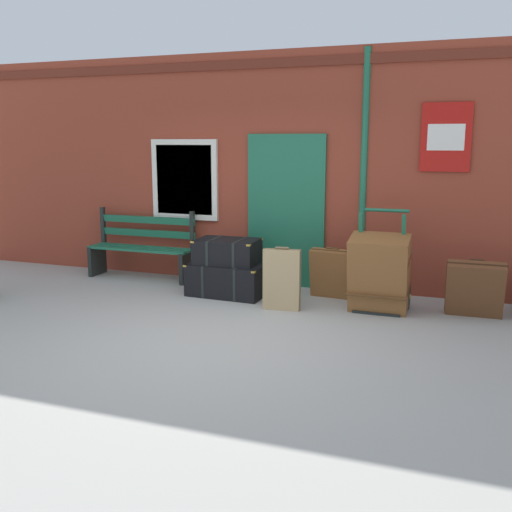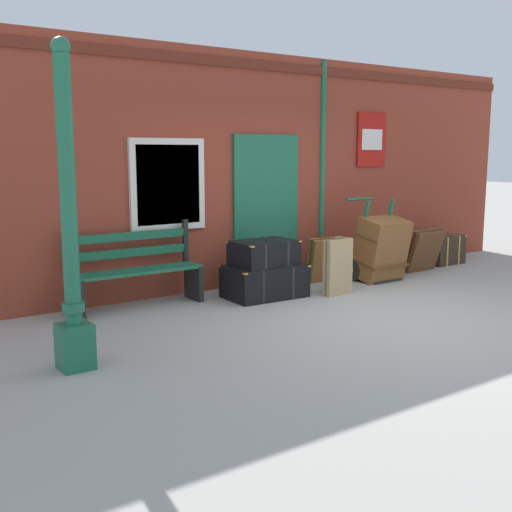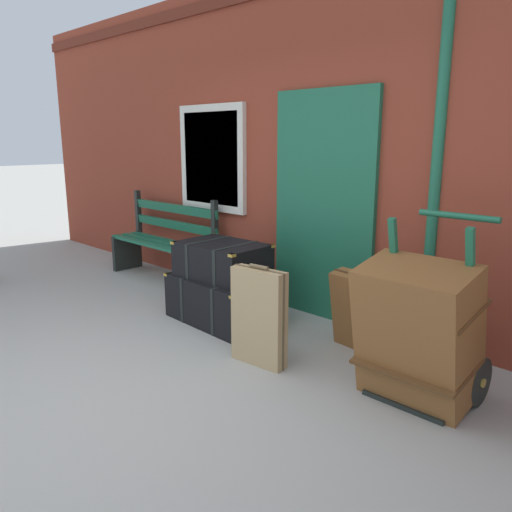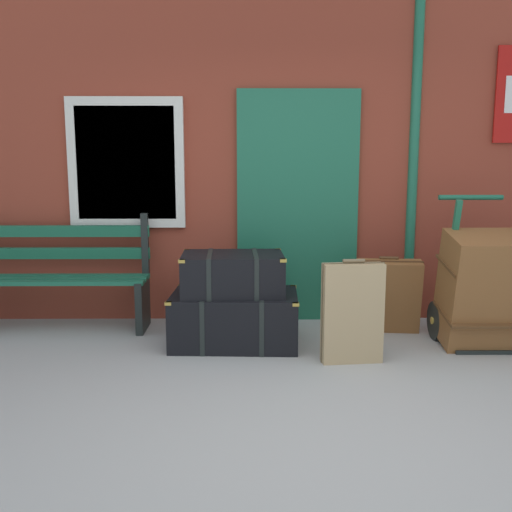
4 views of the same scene
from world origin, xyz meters
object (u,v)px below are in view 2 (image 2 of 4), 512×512
at_px(lamp_post, 70,250).
at_px(corner_trunk, 441,249).
at_px(platform_bench, 136,271).
at_px(steamer_trunk_middle, 264,253).
at_px(suitcase_brown, 338,267).
at_px(suitcase_oxblood, 423,250).
at_px(steamer_trunk_base, 265,281).
at_px(large_brown_trunk, 381,249).
at_px(porters_trolley, 372,261).
at_px(suitcase_umber, 325,259).

bearing_deg(lamp_post, corner_trunk, 12.97).
height_order(platform_bench, steamer_trunk_middle, platform_bench).
bearing_deg(lamp_post, suitcase_brown, 12.35).
distance_m(steamer_trunk_middle, corner_trunk, 3.94).
distance_m(lamp_post, suitcase_oxblood, 6.17).
height_order(steamer_trunk_base, suitcase_brown, suitcase_brown).
distance_m(lamp_post, large_brown_trunk, 5.09).
bearing_deg(corner_trunk, porters_trolley, -171.98).
bearing_deg(platform_bench, steamer_trunk_base, -16.61).
height_order(platform_bench, corner_trunk, platform_bench).
bearing_deg(platform_bench, suitcase_brown, -20.24).
bearing_deg(lamp_post, steamer_trunk_middle, 23.37).
bearing_deg(corner_trunk, steamer_trunk_base, -175.48).
xyz_separation_m(steamer_trunk_middle, suitcase_brown, (0.89, -0.43, -0.21)).
xyz_separation_m(suitcase_brown, suitcase_oxblood, (2.18, 0.42, -0.03)).
height_order(platform_bench, large_brown_trunk, platform_bench).
xyz_separation_m(steamer_trunk_base, suitcase_umber, (1.31, 0.31, 0.11)).
bearing_deg(platform_bench, lamp_post, -128.14).
xyz_separation_m(steamer_trunk_middle, suitcase_oxblood, (3.07, -0.01, -0.24)).
relative_size(steamer_trunk_base, large_brown_trunk, 1.09).
bearing_deg(lamp_post, suitcase_oxblood, 11.86).
bearing_deg(suitcase_brown, large_brown_trunk, 14.80).
bearing_deg(suitcase_umber, suitcase_brown, -120.61).
height_order(suitcase_oxblood, suitcase_umber, suitcase_oxblood).
height_order(steamer_trunk_base, suitcase_oxblood, suitcase_oxblood).
relative_size(suitcase_brown, corner_trunk, 1.11).
bearing_deg(porters_trolley, steamer_trunk_base, -178.90).
relative_size(porters_trolley, suitcase_oxblood, 1.73).
distance_m(porters_trolley, corner_trunk, 1.94).
distance_m(steamer_trunk_middle, porters_trolley, 2.02).
bearing_deg(large_brown_trunk, suitcase_umber, 146.06).
distance_m(lamp_post, corner_trunk, 7.07).
height_order(steamer_trunk_middle, suitcase_oxblood, steamer_trunk_middle).
xyz_separation_m(steamer_trunk_base, large_brown_trunk, (1.98, -0.14, 0.26)).
bearing_deg(steamer_trunk_middle, suitcase_brown, -25.92).
relative_size(steamer_trunk_middle, porters_trolley, 0.70).
bearing_deg(suitcase_oxblood, platform_bench, 174.09).
xyz_separation_m(lamp_post, suitcase_brown, (3.82, 0.84, -0.67)).
bearing_deg(porters_trolley, platform_bench, 173.08).
xyz_separation_m(steamer_trunk_base, corner_trunk, (3.90, 0.31, 0.03)).
xyz_separation_m(steamer_trunk_base, suitcase_brown, (0.87, -0.43, 0.16)).
xyz_separation_m(platform_bench, large_brown_trunk, (3.56, -0.61, 0.03)).
height_order(large_brown_trunk, corner_trunk, large_brown_trunk).
xyz_separation_m(platform_bench, porters_trolley, (3.56, -0.43, -0.17)).
bearing_deg(suitcase_oxblood, steamer_trunk_base, 179.84).
bearing_deg(suitcase_brown, platform_bench, 159.76).
relative_size(porters_trolley, suitcase_brown, 1.53).
bearing_deg(suitcase_umber, suitcase_oxblood, -10.45).
bearing_deg(porters_trolley, suitcase_oxblood, -2.51).
bearing_deg(steamer_trunk_base, suitcase_brown, -26.38).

